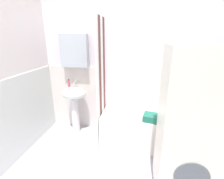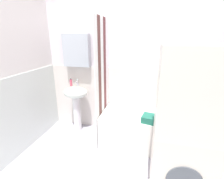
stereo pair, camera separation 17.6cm
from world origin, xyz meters
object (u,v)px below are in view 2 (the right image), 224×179
at_px(sink, 76,99).
at_px(lotion_bottle, 179,105).
at_px(soap_dispenser, 71,83).
at_px(washer_dryer_stack, 185,129).
at_px(bathtub, 146,130).
at_px(towel_folded, 152,119).
at_px(shampoo_bottle, 186,108).

distance_m(sink, lotion_bottle, 1.80).
height_order(soap_dispenser, washer_dryer_stack, washer_dryer_stack).
bearing_deg(sink, lotion_bottle, 4.42).
distance_m(lotion_bottle, washer_dryer_stack, 1.15).
xyz_separation_m(soap_dispenser, bathtub, (1.40, -0.21, -0.65)).
bearing_deg(soap_dispenser, lotion_bottle, 2.28).
xyz_separation_m(sink, soap_dispenser, (-0.11, 0.06, 0.29)).
height_order(soap_dispenser, towel_folded, soap_dispenser).
xyz_separation_m(shampoo_bottle, washer_dryer_stack, (-0.22, -1.12, 0.23)).
bearing_deg(towel_folded, bathtub, 109.95).
bearing_deg(bathtub, shampoo_bottle, 24.35).
bearing_deg(shampoo_bottle, washer_dryer_stack, -101.27).
bearing_deg(shampoo_bottle, bathtub, -155.65).
bearing_deg(sink, shampoo_bottle, 4.01).
relative_size(soap_dispenser, lotion_bottle, 0.59).
relative_size(soap_dispenser, towel_folded, 0.52).
xyz_separation_m(bathtub, towel_folded, (0.08, -0.21, 0.31)).
bearing_deg(washer_dryer_stack, towel_folded, 116.78).
bearing_deg(soap_dispenser, shampoo_bottle, 2.00).
height_order(bathtub, shampoo_bottle, shampoo_bottle).
bearing_deg(washer_dryer_stack, bathtub, 115.15).
height_order(sink, shampoo_bottle, sink).
relative_size(soap_dispenser, bathtub, 0.10).
bearing_deg(bathtub, washer_dryer_stack, -64.85).
height_order(bathtub, lotion_bottle, lotion_bottle).
bearing_deg(lotion_bottle, bathtub, -150.64).
height_order(bathtub, washer_dryer_stack, washer_dryer_stack).
distance_m(bathtub, towel_folded, 0.38).
bearing_deg(shampoo_bottle, soap_dispenser, -178.00).
xyz_separation_m(soap_dispenser, towel_folded, (1.47, -0.42, -0.34)).
bearing_deg(washer_dryer_stack, sink, 149.60).
bearing_deg(washer_dryer_stack, soap_dispenser, 149.64).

